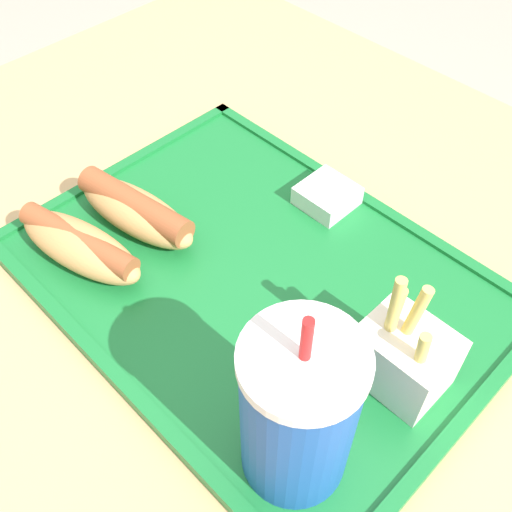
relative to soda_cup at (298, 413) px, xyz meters
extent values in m
cube|color=tan|center=(0.15, -0.09, -0.45)|extent=(1.01, 0.88, 0.73)
cube|color=#197233|center=(0.14, -0.10, -0.08)|extent=(0.44, 0.32, 0.01)
cube|color=#197233|center=(0.14, -0.26, -0.07)|extent=(0.44, 0.01, 0.00)
cube|color=#197233|center=(0.14, 0.05, -0.07)|extent=(0.44, 0.01, 0.00)
cube|color=#197233|center=(-0.07, -0.10, -0.07)|extent=(0.01, 0.32, 0.00)
cube|color=#197233|center=(0.36, -0.10, -0.07)|extent=(0.01, 0.32, 0.00)
cylinder|color=#194CA5|center=(0.00, 0.00, 0.00)|extent=(0.08, 0.08, 0.13)
cylinder|color=silver|center=(0.00, 0.00, 0.07)|extent=(0.08, 0.08, 0.01)
cylinder|color=red|center=(0.00, 0.00, 0.09)|extent=(0.01, 0.01, 0.03)
ellipsoid|color=tan|center=(0.27, 0.00, -0.05)|extent=(0.15, 0.08, 0.04)
cylinder|color=#9E512D|center=(0.27, 0.00, -0.04)|extent=(0.13, 0.05, 0.02)
ellipsoid|color=tan|center=(0.27, -0.06, -0.05)|extent=(0.15, 0.07, 0.04)
cylinder|color=#9E512D|center=(0.27, -0.06, -0.04)|extent=(0.13, 0.05, 0.03)
cube|color=silver|center=(-0.01, -0.11, -0.04)|extent=(0.07, 0.06, 0.06)
cylinder|color=#EACC60|center=(-0.03, -0.10, -0.01)|extent=(0.01, 0.01, 0.06)
cylinder|color=#EACC60|center=(-0.01, -0.11, 0.00)|extent=(0.02, 0.02, 0.08)
cylinder|color=#EACC60|center=(0.00, -0.11, 0.00)|extent=(0.02, 0.02, 0.08)
cylinder|color=#EACC60|center=(0.00, -0.11, -0.01)|extent=(0.01, 0.01, 0.07)
cube|color=silver|center=(0.16, -0.22, -0.06)|extent=(0.05, 0.05, 0.02)
cube|color=white|center=(0.16, -0.22, -0.05)|extent=(0.04, 0.04, 0.00)
camera|label=1|loc=(-0.11, 0.15, 0.36)|focal=42.00mm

